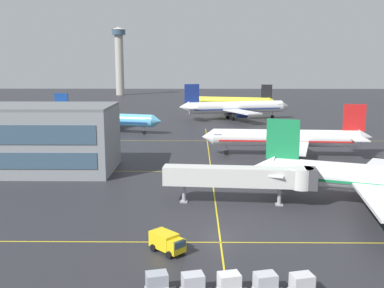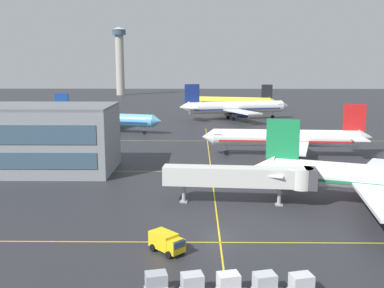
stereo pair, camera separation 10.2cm
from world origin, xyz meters
The scene contains 14 objects.
ground_plane centered at (0.00, 0.00, 0.00)m, with size 600.00×600.00×0.00m, color #28282D.
airliner_second_row centered at (17.04, 46.17, 3.93)m, with size 37.03×31.88×11.51m.
airliner_third_row centered at (-30.25, 79.51, 3.81)m, with size 35.41×30.18×11.17m.
airliner_far_left_stand centered at (10.79, 109.47, 4.39)m, with size 40.95×34.85×12.87m.
airliner_far_right_stand centered at (13.35, 141.41, 3.81)m, with size 35.51×30.22×11.16m.
taxiway_markings centered at (0.00, 31.58, 0.00)m, with size 161.97×110.82×0.01m.
service_truck_red_van centered at (-5.90, -4.71, 1.18)m, with size 4.20×4.21×2.10m.
baggage_cart_row_leftmost centered at (-6.27, -13.36, 1.00)m, with size 2.87×2.11×1.86m.
baggage_cart_row_second centered at (-3.05, -13.52, 1.00)m, with size 2.87×2.11×1.86m.
baggage_cart_row_middle centered at (0.17, -13.39, 1.00)m, with size 2.87×2.11×1.86m.
baggage_cart_row_fourth centered at (3.39, -13.37, 1.00)m, with size 2.87×2.11×1.86m.
baggage_cart_row_fifth centered at (6.61, -13.49, 1.00)m, with size 2.87×2.11×1.86m.
jet_bridge centered at (4.79, 12.01, 4.06)m, with size 22.01×4.78×5.58m.
control_tower centered at (-51.20, 231.81, 24.13)m, with size 8.82×8.82×41.99m.
Camera 1 is at (-2.74, -50.02, 20.27)m, focal length 41.62 mm.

